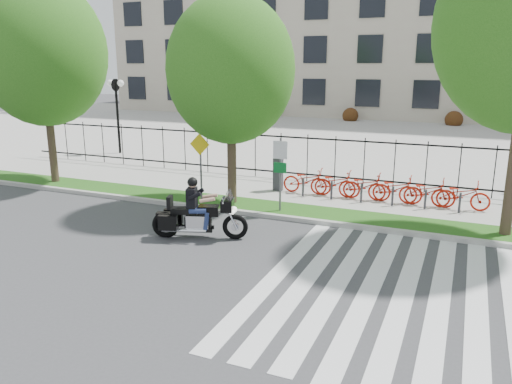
% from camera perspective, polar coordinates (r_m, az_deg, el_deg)
% --- Properties ---
extents(ground, '(120.00, 120.00, 0.00)m').
position_cam_1_polar(ground, '(13.39, -6.25, -7.63)').
color(ground, '#3C3C3E').
rests_on(ground, ground).
extents(curb, '(60.00, 0.20, 0.15)m').
position_cam_1_polar(curb, '(16.84, 0.58, -2.62)').
color(curb, '#A4A29A').
rests_on(curb, ground).
extents(grass_verge, '(60.00, 1.50, 0.15)m').
position_cam_1_polar(grass_verge, '(17.60, 1.64, -1.87)').
color(grass_verge, '#184D13').
rests_on(grass_verge, ground).
extents(sidewalk, '(60.00, 3.50, 0.15)m').
position_cam_1_polar(sidewalk, '(19.86, 4.29, -0.01)').
color(sidewalk, gray).
rests_on(sidewalk, ground).
extents(plaza, '(80.00, 34.00, 0.10)m').
position_cam_1_polar(plaza, '(36.64, 13.32, 6.24)').
color(plaza, gray).
rests_on(plaza, ground).
extents(crosswalk_stripes, '(5.70, 8.00, 0.01)m').
position_cam_1_polar(crosswalk_stripes, '(11.95, 14.77, -10.83)').
color(crosswalk_stripes, silver).
rests_on(crosswalk_stripes, ground).
extents(iron_fence, '(30.00, 0.06, 2.00)m').
position_cam_1_polar(iron_fence, '(21.26, 5.89, 3.87)').
color(iron_fence, black).
rests_on(iron_fence, sidewalk).
extents(office_building, '(60.00, 21.90, 20.15)m').
position_cam_1_polar(office_building, '(56.25, 17.74, 18.81)').
color(office_building, '#B0A18E').
rests_on(office_building, ground).
extents(lamp_post_left, '(1.06, 0.70, 4.25)m').
position_cam_1_polar(lamp_post_left, '(29.20, -15.66, 10.34)').
color(lamp_post_left, black).
rests_on(lamp_post_left, ground).
extents(street_tree_0, '(5.13, 5.13, 8.26)m').
position_cam_1_polar(street_tree_0, '(22.49, -23.22, 14.42)').
color(street_tree_0, '#3C2B21').
rests_on(street_tree_0, grass_verge).
extents(street_tree_1, '(4.41, 4.41, 7.21)m').
position_cam_1_polar(street_tree_1, '(17.49, -2.91, 13.77)').
color(street_tree_1, '#3C2B21').
rests_on(street_tree_1, grass_verge).
extents(bike_share_station, '(7.83, 0.87, 1.50)m').
position_cam_1_polar(bike_share_station, '(18.71, 13.73, 0.54)').
color(bike_share_station, '#2D2D33').
rests_on(bike_share_station, sidewalk).
extents(sign_pole_regulatory, '(0.50, 0.09, 2.50)m').
position_cam_1_polar(sign_pole_regulatory, '(16.69, 2.79, 3.11)').
color(sign_pole_regulatory, '#59595B').
rests_on(sign_pole_regulatory, grass_verge).
extents(sign_pole_warning, '(0.78, 0.09, 2.49)m').
position_cam_1_polar(sign_pole_warning, '(17.97, -6.38, 3.85)').
color(sign_pole_warning, '#59595B').
rests_on(sign_pole_warning, grass_verge).
extents(motorcycle_rider, '(2.78, 1.35, 2.22)m').
position_cam_1_polar(motorcycle_rider, '(14.74, -6.55, -2.52)').
color(motorcycle_rider, black).
rests_on(motorcycle_rider, ground).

